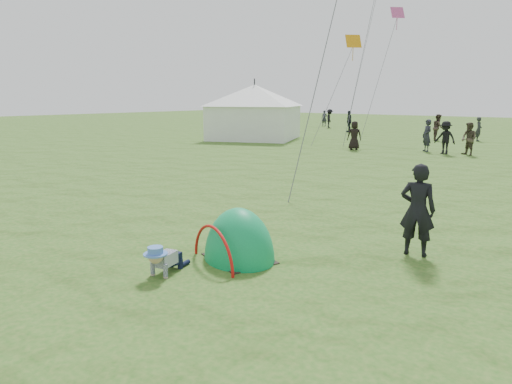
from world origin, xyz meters
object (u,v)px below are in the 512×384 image
Objects in this scene: event_marquee at (254,110)px; crawling_toddler at (164,258)px; standing_adult at (418,210)px; popup_tent at (239,259)px.

crawling_toddler is at bearing -77.43° from event_marquee.
event_marquee is (-17.50, 17.21, 1.15)m from standing_adult.
event_marquee reaches higher than standing_adult.
event_marquee is at bearing 146.60° from popup_tent.
standing_adult is at bearing -66.92° from event_marquee.
crawling_toddler is 25.41m from event_marquee.
popup_tent is (0.52, 1.34, -0.28)m from crawling_toddler.
popup_tent is at bearing 55.98° from crawling_toddler.
crawling_toddler is 0.38× the size of popup_tent.
popup_tent is 24.67m from event_marquee.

